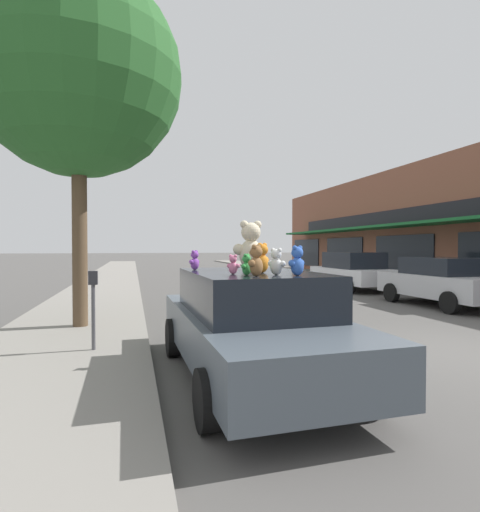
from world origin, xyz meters
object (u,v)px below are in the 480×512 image
object	(u,v)px
teddy_bear_blue	(297,261)
street_tree	(78,74)
teddy_bear_pink	(233,265)
parked_car_far_center	(443,281)
teddy_bear_brown	(256,261)
parking_meter	(93,300)
plush_art_car	(251,322)
teddy_bear_green	(246,265)
parked_car_far_right	(353,270)
teddy_bear_giant	(251,246)
teddy_bear_orange	(262,258)
teddy_bear_purple	(195,260)
teddy_bear_white	(276,262)

from	to	relation	value
teddy_bear_blue	street_tree	xyz separation A→B (m)	(-2.91, 4.67, 3.76)
teddy_bear_pink	parked_car_far_center	size ratio (longest dim) A/B	0.06
teddy_bear_brown	street_tree	world-z (taller)	street_tree
teddy_bear_blue	parking_meter	distance (m)	3.58
plush_art_car	teddy_bear_green	world-z (taller)	teddy_bear_green
parked_car_far_center	parked_car_far_right	world-z (taller)	parked_car_far_right
teddy_bear_pink	teddy_bear_blue	bearing A→B (deg)	-174.44
teddy_bear_blue	street_tree	size ratio (longest dim) A/B	0.05
teddy_bear_brown	parking_meter	world-z (taller)	teddy_bear_brown
teddy_bear_giant	parking_meter	world-z (taller)	teddy_bear_giant
teddy_bear_blue	street_tree	distance (m)	6.66
parked_car_far_center	parking_meter	size ratio (longest dim) A/B	3.15
parked_car_far_center	parking_meter	distance (m)	10.17
parked_car_far_center	parking_meter	xyz separation A→B (m)	(-9.65, -3.21, 0.17)
parked_car_far_right	street_tree	size ratio (longest dim) A/B	0.59
teddy_bear_green	teddy_bear_orange	xyz separation A→B (m)	(0.33, 0.41, 0.06)
parking_meter	teddy_bear_giant	bearing A→B (deg)	-28.67
teddy_bear_orange	parking_meter	distance (m)	3.01
teddy_bear_giant	teddy_bear_brown	distance (m)	1.29
teddy_bear_purple	teddy_bear_pink	xyz separation A→B (m)	(0.32, -1.03, -0.02)
teddy_bear_giant	teddy_bear_white	size ratio (longest dim) A/B	2.23
teddy_bear_orange	teddy_bear_giant	bearing A→B (deg)	-131.44
teddy_bear_white	parked_car_far_center	world-z (taller)	teddy_bear_white
plush_art_car	parked_car_far_center	bearing A→B (deg)	31.58
teddy_bear_white	street_tree	bearing A→B (deg)	-9.42
parking_meter	street_tree	bearing A→B (deg)	101.89
teddy_bear_giant	teddy_bear_white	xyz separation A→B (m)	(-0.01, -1.10, -0.19)
parked_car_far_center	teddy_bear_purple	bearing A→B (deg)	-152.58
plush_art_car	teddy_bear_pink	xyz separation A→B (m)	(-0.36, -0.44, 0.80)
teddy_bear_pink	street_tree	world-z (taller)	street_tree
teddy_bear_orange	street_tree	distance (m)	6.13
teddy_bear_green	teddy_bear_orange	distance (m)	0.53
teddy_bear_brown	street_tree	xyz separation A→B (m)	(-2.42, 4.64, 3.75)
teddy_bear_green	teddy_bear_pink	size ratio (longest dim) A/B	1.05
parked_car_far_right	teddy_bear_blue	bearing A→B (deg)	-123.71
teddy_bear_green	teddy_bear_brown	world-z (taller)	teddy_bear_brown
teddy_bear_white	parked_car_far_center	size ratio (longest dim) A/B	0.08
teddy_bear_blue	teddy_bear_green	bearing A→B (deg)	-50.36
parking_meter	teddy_bear_blue	bearing A→B (deg)	-45.73
teddy_bear_purple	teddy_bear_blue	bearing A→B (deg)	76.62
teddy_bear_pink	parked_car_far_center	bearing A→B (deg)	-105.47
teddy_bear_pink	teddy_bear_white	world-z (taller)	teddy_bear_white
teddy_bear_purple	plush_art_car	bearing A→B (deg)	92.13
teddy_bear_purple	teddy_bear_white	xyz separation A→B (m)	(0.77, -1.31, 0.02)
teddy_bear_brown	teddy_bear_orange	distance (m)	0.65
teddy_bear_giant	teddy_bear_pink	world-z (taller)	teddy_bear_giant
teddy_bear_orange	parked_car_far_right	bearing A→B (deg)	-163.88
teddy_bear_pink	street_tree	bearing A→B (deg)	-21.18
teddy_bear_orange	parking_meter	world-z (taller)	teddy_bear_orange
teddy_bear_green	parked_car_far_right	world-z (taller)	teddy_bear_green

